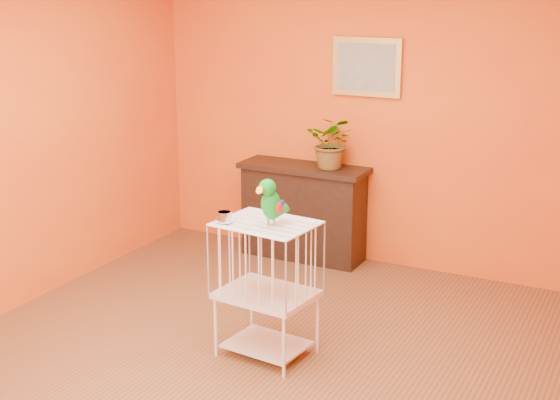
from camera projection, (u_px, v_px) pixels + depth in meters
The scene contains 8 objects.
ground at pixel (240, 361), 5.24m from camera, with size 4.50×4.50×0.00m, color brown.
room_shell at pixel (236, 128), 4.81m from camera, with size 4.50×4.50×4.50m.
console_cabinet at pixel (303, 212), 7.09m from camera, with size 1.17×0.42×0.87m.
potted_plant at pixel (333, 148), 6.83m from camera, with size 0.42×0.47×0.36m, color #26722D.
framed_picture at pixel (367, 67), 6.66m from camera, with size 0.62×0.04×0.50m.
birdcage at pixel (267, 288), 5.19m from camera, with size 0.66×0.53×0.94m.
feed_cup at pixel (224, 217), 5.06m from camera, with size 0.10×0.10×0.07m, color silver.
parrot at pixel (271, 202), 4.97m from camera, with size 0.16×0.29×0.32m.
Camera 1 is at (2.41, -4.10, 2.47)m, focal length 50.00 mm.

